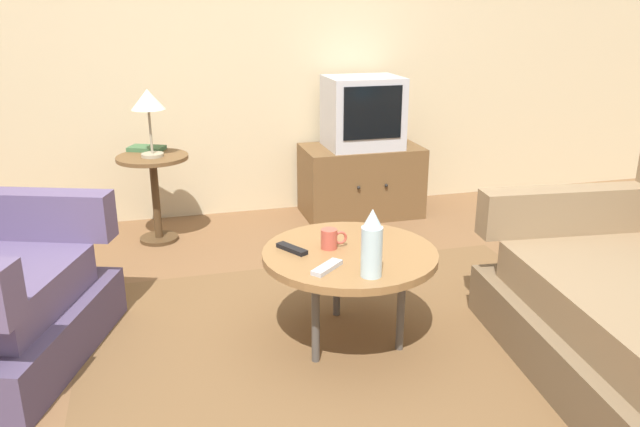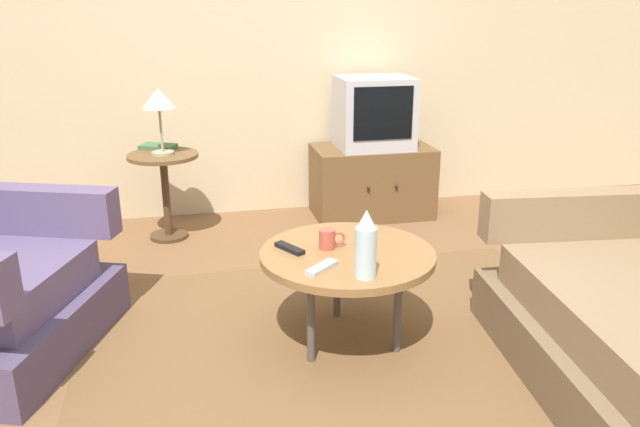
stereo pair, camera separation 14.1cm
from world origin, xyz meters
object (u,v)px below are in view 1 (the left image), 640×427
television (363,112)px  coffee_table (350,258)px  tv_remote_dark (292,249)px  tv_remote_silver (327,267)px  side_table (154,181)px  tv_stand (361,181)px  vase (372,244)px  book (147,148)px  mug (330,239)px  table_lamp (148,104)px

television → coffee_table: bearing=-110.5°
coffee_table → tv_remote_dark: size_ratio=4.76×
tv_remote_dark → tv_remote_silver: 0.26m
side_table → tv_stand: bearing=6.8°
side_table → vase: 2.03m
television → tv_remote_silver: bearing=-112.9°
vase → book: bearing=113.1°
mug → side_table: bearing=116.4°
tv_remote_dark → book: (-0.61, 1.66, 0.13)m
coffee_table → tv_remote_silver: bearing=-132.3°
side_table → tv_remote_dark: 1.60m
tv_remote_dark → book: book is taller
tv_stand → television: 0.51m
side_table → tv_remote_dark: side_table is taller
television → tv_remote_dark: (-0.90, -1.66, -0.31)m
tv_remote_silver → book: 2.03m
mug → table_lamp: bearing=116.7°
coffee_table → side_table: (-0.83, 1.57, -0.00)m
mug → book: size_ratio=0.47×
tv_stand → side_table: bearing=-173.2°
tv_remote_silver → tv_stand: bearing=25.9°
coffee_table → television: television is taller
tv_remote_dark → vase: bearing=-174.0°
television → vase: television is taller
vase → mug: size_ratio=2.35×
vase → book: size_ratio=1.10×
table_lamp → mug: 1.71m
tv_remote_silver → book: bearing=68.8°
tv_stand → book: bearing=-179.6°
vase → tv_remote_dark: 0.45m
mug → tv_remote_silver: mug is taller
table_lamp → mug: (0.75, -1.49, -0.42)m
television → tv_remote_dark: television is taller
table_lamp → mug: table_lamp is taller
tv_remote_dark → mug: bearing=-124.2°
book → television: bearing=25.8°
coffee_table → table_lamp: 1.82m
coffee_table → table_lamp: size_ratio=1.87×
coffee_table → side_table: size_ratio=1.37×
coffee_table → mug: (-0.08, 0.06, 0.08)m
book → table_lamp: bearing=-53.7°
coffee_table → tv_remote_dark: 0.27m
mug → tv_remote_dark: size_ratio=0.74×
coffee_table → tv_stand: size_ratio=0.93×
coffee_table → tv_remote_silver: size_ratio=4.88×
tv_stand → tv_remote_silver: 2.08m
tv_stand → television: television is taller
television → book: (-1.50, 0.00, -0.17)m
coffee_table → vase: (0.00, -0.28, 0.17)m
tv_remote_silver → vase: bearing=-75.2°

